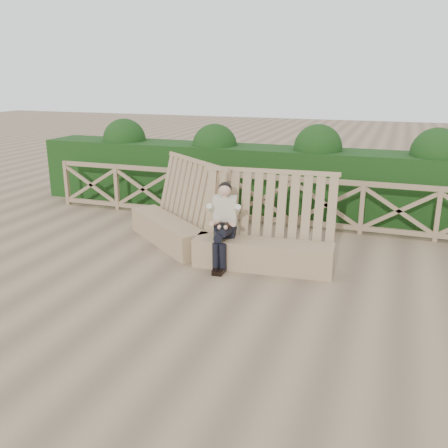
% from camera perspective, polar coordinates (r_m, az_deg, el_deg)
% --- Properties ---
extents(ground, '(60.00, 60.00, 0.00)m').
position_cam_1_polar(ground, '(7.89, -2.94, -6.86)').
color(ground, brown).
rests_on(ground, ground).
extents(bench, '(4.33, 2.11, 1.62)m').
position_cam_1_polar(bench, '(9.02, -1.09, -0.99)').
color(bench, '#8B6F4F').
rests_on(bench, ground).
extents(woman, '(0.46, 0.87, 1.43)m').
position_cam_1_polar(woman, '(8.42, -0.01, 0.35)').
color(woman, black).
rests_on(woman, ground).
extents(guardrail, '(10.10, 0.09, 1.10)m').
position_cam_1_polar(guardrail, '(10.86, 4.13, 2.86)').
color(guardrail, '#81684B').
rests_on(guardrail, ground).
extents(hedge, '(12.00, 1.20, 1.50)m').
position_cam_1_polar(hedge, '(11.95, 5.72, 5.08)').
color(hedge, black).
rests_on(hedge, ground).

